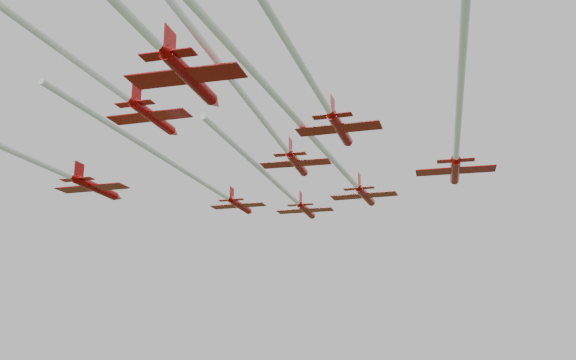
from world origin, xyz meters
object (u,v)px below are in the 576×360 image
Objects in this scene: jet_lead at (289,194)px; jet_row2_right at (329,156)px; jet_row4_left at (47,40)px; jet_row2_left at (206,184)px; jet_row3_mid at (253,106)px; jet_trail_solo at (137,23)px; jet_row3_right at (457,136)px; jet_row4_right at (314,85)px.

jet_lead is 0.70× the size of jet_row2_right.
jet_row2_left is at bearing 90.53° from jet_row4_left.
jet_trail_solo is at bearing -96.34° from jet_row3_mid.
jet_row4_left is at bearing -89.33° from jet_row2_left.
jet_row4_left is (-6.99, -17.75, 1.32)m from jet_row3_mid.
jet_lead is at bearing 130.25° from jet_row3_right.
jet_row2_left is 1.11× the size of jet_trail_solo.
jet_row3_mid is 1.50× the size of jet_trail_solo.
jet_lead is 0.74× the size of jet_row4_left.
jet_row3_right is 1.16× the size of jet_trail_solo.
jet_lead is 16.41m from jet_row2_left.
jet_row4_right is (-5.82, -16.79, 0.54)m from jet_row3_right.
jet_trail_solo is at bearing -24.58° from jet_row4_left.
jet_trail_solo is at bearing -73.35° from jet_row2_left.
jet_row3_mid reaches higher than jet_row4_right.
jet_row2_left is 0.74× the size of jet_row3_mid.
jet_row2_left is (-1.57, -16.23, -1.86)m from jet_lead.
jet_row3_mid is (15.88, -29.52, 0.19)m from jet_lead.
jet_row4_right is (16.56, 13.37, -3.15)m from jet_row4_left.
jet_row3_mid is 19.79m from jet_trail_solo.
jet_row4_right is (9.57, -4.38, -1.83)m from jet_row3_mid.
jet_row4_right is (27.02, -17.67, 0.23)m from jet_row2_left.
jet_row4_left is at bearing -159.36° from jet_row4_right.
jet_row2_right is at bearing 98.77° from jet_row4_right.
jet_trail_solo is (22.36, -32.39, 0.45)m from jet_row2_left.
jet_row3_right is (32.84, -0.88, -0.32)m from jet_row2_left.
jet_row4_right is at bearing -78.62° from jet_row2_right.
jet_lead is 33.52m from jet_row3_mid.
jet_row2_right is at bearing -17.16° from jet_row2_left.
jet_row2_left is at bearing 165.13° from jet_row2_right.
jet_row2_right is at bearing 67.47° from jet_row3_mid.
jet_lead is at bearing 97.53° from jet_row3_mid.
jet_row4_right is 1.05× the size of jet_trail_solo.
jet_row4_right is at bearing -72.20° from jet_lead.
jet_lead reaches higher than jet_row4_right.
jet_row2_left is 22.03m from jet_row3_mid.
jet_row3_right is (31.27, -17.11, -2.18)m from jet_lead.
jet_row4_right is at bearing -45.35° from jet_row3_mid.
jet_row4_right is at bearing 53.07° from jet_trail_solo.
jet_trail_solo is at bearing -125.85° from jet_row4_right.
jet_row4_left reaches higher than jet_row2_right.
jet_row2_right is (17.87, 0.25, 0.61)m from jet_row2_left.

